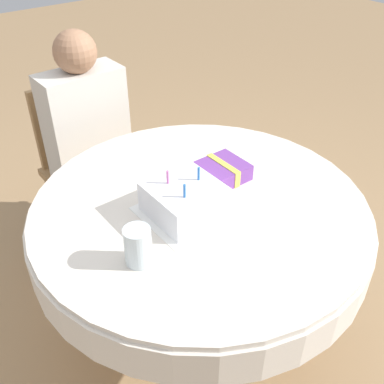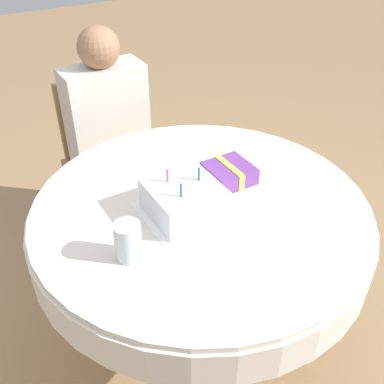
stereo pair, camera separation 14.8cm
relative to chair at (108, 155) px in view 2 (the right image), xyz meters
The scene contains 8 objects.
ground_plane 1.04m from the chair, 90.20° to the right, with size 12.00×12.00×0.00m, color #A37F56.
dining_table 0.96m from the chair, 90.20° to the right, with size 1.18×1.18×0.75m.
chair is the anchor object (origin of this frame).
person 0.24m from the chair, 88.89° to the right, with size 0.38×0.28×1.14m.
napkin 1.00m from the chair, 94.66° to the right, with size 0.27×0.27×0.00m.
birthday_cake 1.02m from the chair, 94.66° to the right, with size 0.22×0.22×0.15m.
drinking_glass 1.16m from the chair, 106.94° to the right, with size 0.08×0.08×0.12m.
gift_box 0.94m from the chair, 79.60° to the right, with size 0.16×0.16×0.07m.
Camera 2 is at (-0.65, -1.04, 1.69)m, focal length 42.00 mm.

